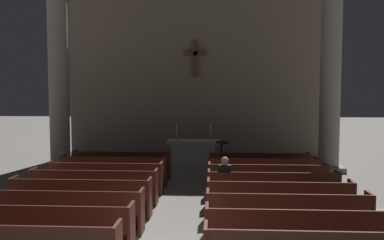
{
  "coord_description": "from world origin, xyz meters",
  "views": [
    {
      "loc": [
        0.82,
        -6.22,
        3.06
      ],
      "look_at": [
        0.0,
        9.06,
        1.93
      ],
      "focal_mm": 37.79,
      "sensor_mm": 36.0,
      "label": 1
    }
  ],
  "objects_px": {
    "column_left_second": "(59,79)",
    "lectern": "(222,156)",
    "pew_left_row_2": "(43,227)",
    "pew_right_row_2": "(299,232)",
    "pew_left_row_4": "(81,197)",
    "pew_right_row_8": "(259,166)",
    "altar": "(194,151)",
    "pew_left_row_8": "(122,164)",
    "pew_right_row_6": "(267,180)",
    "pew_left_row_7": "(114,170)",
    "candlestick_left": "(177,135)",
    "column_right_second": "(330,78)",
    "pew_right_row_3": "(288,214)",
    "pew_left_row_5": "(94,186)",
    "pew_left_row_3": "(64,210)",
    "pew_right_row_7": "(263,172)",
    "candlestick_right": "(211,135)",
    "pew_left_row_6": "(105,178)",
    "pew_right_row_5": "(273,189)",
    "pew_right_row_4": "(279,200)",
    "lone_worshipper": "(225,180)"
  },
  "relations": [
    {
      "from": "pew_left_row_6",
      "to": "candlestick_right",
      "type": "distance_m",
      "value": 5.84
    },
    {
      "from": "pew_left_row_4",
      "to": "lone_worshipper",
      "type": "relative_size",
      "value": 2.58
    },
    {
      "from": "pew_left_row_3",
      "to": "pew_left_row_4",
      "type": "xyz_separation_m",
      "value": [
        0.0,
        1.08,
        0.0
      ]
    },
    {
      "from": "pew_left_row_4",
      "to": "pew_right_row_7",
      "type": "distance_m",
      "value": 5.76
    },
    {
      "from": "pew_left_row_6",
      "to": "lectern",
      "type": "bearing_deg",
      "value": 46.49
    },
    {
      "from": "pew_left_row_4",
      "to": "pew_right_row_8",
      "type": "bearing_deg",
      "value": 42.33
    },
    {
      "from": "pew_left_row_8",
      "to": "pew_right_row_2",
      "type": "xyz_separation_m",
      "value": [
        4.76,
        -6.5,
        0.0
      ]
    },
    {
      "from": "pew_right_row_6",
      "to": "column_right_second",
      "type": "xyz_separation_m",
      "value": [
        2.79,
        3.76,
        3.03
      ]
    },
    {
      "from": "pew_right_row_5",
      "to": "pew_right_row_6",
      "type": "height_order",
      "value": "same"
    },
    {
      "from": "pew_right_row_6",
      "to": "pew_left_row_8",
      "type": "bearing_deg",
      "value": 155.52
    },
    {
      "from": "pew_right_row_4",
      "to": "column_left_second",
      "type": "distance_m",
      "value": 10.06
    },
    {
      "from": "pew_right_row_3",
      "to": "column_left_second",
      "type": "bearing_deg",
      "value": 137.11
    },
    {
      "from": "pew_left_row_8",
      "to": "pew_right_row_6",
      "type": "xyz_separation_m",
      "value": [
        4.76,
        -2.17,
        0.0
      ]
    },
    {
      "from": "pew_left_row_7",
      "to": "pew_right_row_7",
      "type": "bearing_deg",
      "value": 0.0
    },
    {
      "from": "pew_left_row_3",
      "to": "pew_left_row_4",
      "type": "distance_m",
      "value": 1.08
    },
    {
      "from": "lone_worshipper",
      "to": "pew_left_row_3",
      "type": "bearing_deg",
      "value": -147.79
    },
    {
      "from": "pew_left_row_2",
      "to": "pew_right_row_2",
      "type": "distance_m",
      "value": 4.76
    },
    {
      "from": "pew_left_row_7",
      "to": "candlestick_right",
      "type": "bearing_deg",
      "value": 51.12
    },
    {
      "from": "pew_right_row_3",
      "to": "lectern",
      "type": "relative_size",
      "value": 2.95
    },
    {
      "from": "pew_left_row_7",
      "to": "pew_right_row_5",
      "type": "height_order",
      "value": "same"
    },
    {
      "from": "pew_left_row_7",
      "to": "altar",
      "type": "height_order",
      "value": "altar"
    },
    {
      "from": "column_left_second",
      "to": "lone_worshipper",
      "type": "bearing_deg",
      "value": -37.39
    },
    {
      "from": "altar",
      "to": "lectern",
      "type": "relative_size",
      "value": 1.91
    },
    {
      "from": "pew_right_row_3",
      "to": "pew_right_row_5",
      "type": "relative_size",
      "value": 1.0
    },
    {
      "from": "pew_right_row_7",
      "to": "column_left_second",
      "type": "relative_size",
      "value": 0.47
    },
    {
      "from": "pew_right_row_2",
      "to": "lone_worshipper",
      "type": "bearing_deg",
      "value": 110.94
    },
    {
      "from": "pew_left_row_7",
      "to": "pew_right_row_6",
      "type": "distance_m",
      "value": 4.88
    },
    {
      "from": "pew_right_row_2",
      "to": "pew_right_row_4",
      "type": "distance_m",
      "value": 2.17
    },
    {
      "from": "column_left_second",
      "to": "lectern",
      "type": "distance_m",
      "value": 6.96
    },
    {
      "from": "pew_left_row_5",
      "to": "candlestick_right",
      "type": "distance_m",
      "value": 6.77
    },
    {
      "from": "pew_left_row_4",
      "to": "column_left_second",
      "type": "height_order",
      "value": "column_left_second"
    },
    {
      "from": "pew_right_row_2",
      "to": "pew_right_row_8",
      "type": "xyz_separation_m",
      "value": [
        0.0,
        6.5,
        0.0
      ]
    },
    {
      "from": "pew_right_row_8",
      "to": "lectern",
      "type": "distance_m",
      "value": 1.98
    },
    {
      "from": "pew_right_row_2",
      "to": "pew_right_row_7",
      "type": "bearing_deg",
      "value": 90.0
    },
    {
      "from": "pew_left_row_4",
      "to": "column_left_second",
      "type": "xyz_separation_m",
      "value": [
        -2.79,
        5.92,
        3.03
      ]
    },
    {
      "from": "pew_left_row_5",
      "to": "pew_right_row_2",
      "type": "bearing_deg",
      "value": -34.33
    },
    {
      "from": "pew_left_row_6",
      "to": "pew_right_row_6",
      "type": "xyz_separation_m",
      "value": [
        4.76,
        0.0,
        0.0
      ]
    },
    {
      "from": "altar",
      "to": "pew_left_row_5",
      "type": "bearing_deg",
      "value": -111.67
    },
    {
      "from": "pew_left_row_3",
      "to": "pew_left_row_4",
      "type": "relative_size",
      "value": 1.0
    },
    {
      "from": "candlestick_left",
      "to": "pew_right_row_6",
      "type": "bearing_deg",
      "value": -57.87
    },
    {
      "from": "pew_left_row_3",
      "to": "pew_right_row_8",
      "type": "height_order",
      "value": "same"
    },
    {
      "from": "pew_left_row_7",
      "to": "candlestick_left",
      "type": "relative_size",
      "value": 5.01
    },
    {
      "from": "pew_right_row_7",
      "to": "candlestick_right",
      "type": "bearing_deg",
      "value": 113.73
    },
    {
      "from": "candlestick_right",
      "to": "lectern",
      "type": "relative_size",
      "value": 0.59
    },
    {
      "from": "altar",
      "to": "column_right_second",
      "type": "bearing_deg",
      "value": -12.47
    },
    {
      "from": "column_right_second",
      "to": "pew_right_row_3",
      "type": "bearing_deg",
      "value": -111.69
    },
    {
      "from": "pew_left_row_5",
      "to": "pew_right_row_8",
      "type": "bearing_deg",
      "value": 34.33
    },
    {
      "from": "pew_right_row_8",
      "to": "column_left_second",
      "type": "relative_size",
      "value": 0.47
    },
    {
      "from": "pew_left_row_7",
      "to": "pew_left_row_8",
      "type": "relative_size",
      "value": 1.0
    },
    {
      "from": "pew_left_row_4",
      "to": "candlestick_right",
      "type": "distance_m",
      "value": 7.74
    }
  ]
}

